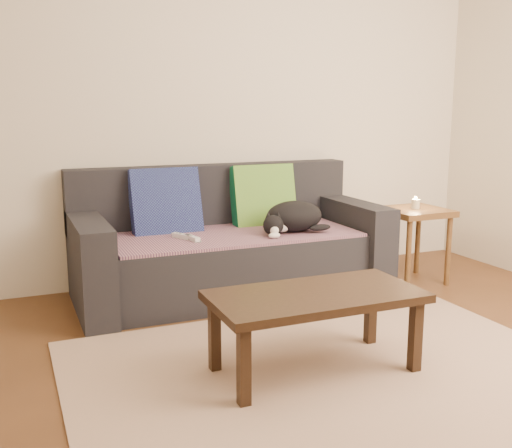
% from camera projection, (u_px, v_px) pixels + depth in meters
% --- Properties ---
extents(ground, '(4.50, 4.50, 0.00)m').
position_uv_depth(ground, '(345.00, 385.00, 2.81)').
color(ground, brown).
rests_on(ground, ground).
extents(back_wall, '(4.50, 0.04, 2.60)m').
position_uv_depth(back_wall, '(207.00, 104.00, 4.37)').
color(back_wall, beige).
rests_on(back_wall, ground).
extents(sofa, '(2.10, 0.94, 0.87)m').
position_uv_depth(sofa, '(229.00, 249.00, 4.17)').
color(sofa, '#232328').
rests_on(sofa, ground).
extents(throw_blanket, '(1.66, 0.74, 0.02)m').
position_uv_depth(throw_blanket, '(233.00, 235.00, 4.06)').
color(throw_blanket, '#3D2545').
rests_on(throw_blanket, sofa).
extents(cushion_navy, '(0.48, 0.25, 0.49)m').
position_uv_depth(cushion_navy, '(166.00, 204.00, 4.11)').
color(cushion_navy, '#121045').
rests_on(cushion_navy, throw_blanket).
extents(cushion_green, '(0.47, 0.22, 0.49)m').
position_uv_depth(cushion_green, '(263.00, 197.00, 4.39)').
color(cushion_green, '#0E5A36').
rests_on(cushion_green, throw_blanket).
extents(cat, '(0.50, 0.37, 0.21)m').
position_uv_depth(cat, '(293.00, 217.00, 4.09)').
color(cat, black).
rests_on(cat, throw_blanket).
extents(wii_remote_a, '(0.10, 0.15, 0.03)m').
position_uv_depth(wii_remote_a, '(182.00, 236.00, 3.90)').
color(wii_remote_a, white).
rests_on(wii_remote_a, throw_blanket).
extents(wii_remote_b, '(0.07, 0.15, 0.03)m').
position_uv_depth(wii_remote_b, '(192.00, 238.00, 3.83)').
color(wii_remote_b, white).
rests_on(wii_remote_b, throw_blanket).
extents(side_table, '(0.44, 0.44, 0.55)m').
position_uv_depth(side_table, '(415.00, 222.00, 4.39)').
color(side_table, brown).
rests_on(side_table, ground).
extents(candle, '(0.06, 0.06, 0.09)m').
position_uv_depth(candle, '(415.00, 204.00, 4.37)').
color(candle, beige).
rests_on(candle, side_table).
extents(rug, '(2.50, 1.80, 0.01)m').
position_uv_depth(rug, '(329.00, 371.00, 2.94)').
color(rug, '#9F846D').
rests_on(rug, ground).
extents(coffee_table, '(1.02, 0.51, 0.41)m').
position_uv_depth(coffee_table, '(315.00, 303.00, 2.88)').
color(coffee_table, black).
rests_on(coffee_table, rug).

